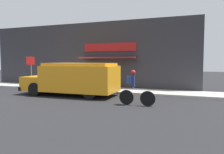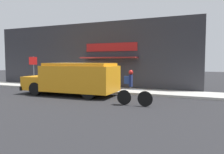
% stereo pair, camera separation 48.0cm
% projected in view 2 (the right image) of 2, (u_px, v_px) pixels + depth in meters
% --- Properties ---
extents(ground_plane, '(70.00, 70.00, 0.00)m').
position_uv_depth(ground_plane, '(69.00, 91.00, 15.25)').
color(ground_plane, '#232326').
extents(sidewalk, '(28.00, 2.26, 0.15)m').
position_uv_depth(sidewalk, '(78.00, 88.00, 16.28)').
color(sidewalk, '#ADAAA3').
rests_on(sidewalk, ground_plane).
extents(storefront, '(17.41, 1.09, 5.06)m').
position_uv_depth(storefront, '(87.00, 56.00, 17.22)').
color(storefront, '#2D2D33').
rests_on(storefront, ground_plane).
extents(school_bus, '(5.94, 2.78, 1.98)m').
position_uv_depth(school_bus, '(74.00, 78.00, 13.36)').
color(school_bus, orange).
rests_on(school_bus, ground_plane).
extents(cyclist, '(1.75, 0.22, 1.67)m').
position_uv_depth(cyclist, '(132.00, 89.00, 10.26)').
color(cyclist, black).
rests_on(cyclist, ground_plane).
extents(stop_sign_post, '(0.45, 0.45, 2.32)m').
position_uv_depth(stop_sign_post, '(33.00, 66.00, 17.10)').
color(stop_sign_post, slate).
rests_on(stop_sign_post, sidewalk).
extents(trash_bin, '(0.61, 0.61, 0.80)m').
position_uv_depth(trash_bin, '(89.00, 82.00, 16.06)').
color(trash_bin, slate).
rests_on(trash_bin, sidewalk).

